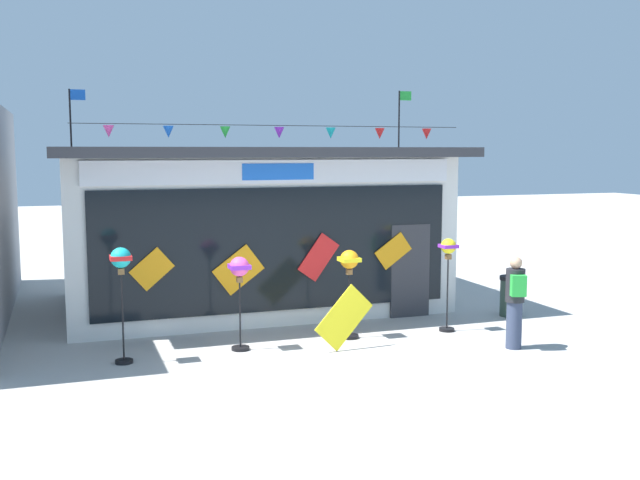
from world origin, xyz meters
name	(u,v)px	position (x,y,z in m)	size (l,w,h in m)	color
ground_plane	(344,371)	(0.00, 0.00, 0.00)	(80.00, 80.00, 0.00)	#ADAAA5
kite_shop_building	(249,226)	(-0.17, 5.74, 1.84)	(8.55, 5.69, 5.02)	silver
wind_spinner_far_left	(121,269)	(-3.35, 1.66, 1.60)	(0.35, 0.35, 1.97)	black
wind_spinner_left	(240,276)	(-1.30, 1.82, 1.35)	(0.36, 0.36, 1.69)	black
wind_spinner_center_left	(349,270)	(0.86, 1.98, 1.31)	(0.37, 0.37, 1.70)	black
wind_spinner_center_right	(448,259)	(2.90, 1.85, 1.44)	(0.31, 0.31, 1.85)	black
person_near_camera	(515,300)	(3.40, 0.28, 0.89)	(0.38, 0.48, 1.68)	#333D56
trash_bin	(511,296)	(4.87, 2.58, 0.44)	(0.52, 0.52, 0.88)	#2D4238
display_kite_on_ground	(344,318)	(0.47, 1.24, 0.59)	(0.59, 0.03, 1.08)	yellow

